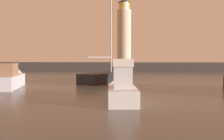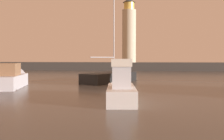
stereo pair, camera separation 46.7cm
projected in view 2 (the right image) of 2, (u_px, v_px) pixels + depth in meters
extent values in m
plane|color=#4C4742|center=(117.00, 82.00, 30.57)|extent=(220.00, 220.00, 0.00)
cube|color=#423F3D|center=(134.00, 66.00, 59.23)|extent=(64.92, 4.03, 1.68)
cylinder|color=beige|center=(129.00, 36.00, 59.12)|extent=(2.91, 2.91, 11.05)
cylinder|color=#F2CC59|center=(129.00, 6.00, 58.85)|extent=(2.18, 2.18, 1.55)
cone|color=#33383D|center=(129.00, 0.00, 58.80)|extent=(2.62, 2.62, 0.88)
cube|color=white|center=(121.00, 94.00, 16.68)|extent=(2.25, 5.24, 0.91)
cone|color=white|center=(120.00, 88.00, 19.62)|extent=(1.73, 1.64, 1.55)
cube|color=silver|center=(121.00, 77.00, 15.97)|extent=(1.22, 1.67, 1.23)
cube|color=silver|center=(121.00, 63.00, 15.94)|extent=(1.35, 1.84, 0.43)
cube|color=silver|center=(8.00, 81.00, 24.67)|extent=(3.75, 6.41, 1.12)
cone|color=silver|center=(17.00, 78.00, 28.23)|extent=(2.68, 2.58, 2.23)
cube|color=#8C6647|center=(7.00, 69.00, 24.31)|extent=(2.39, 2.73, 1.04)
cube|color=black|center=(110.00, 77.00, 30.26)|extent=(5.35, 8.05, 1.05)
cylinder|color=#B7B7BC|center=(114.00, 31.00, 30.69)|extent=(0.12, 0.12, 9.15)
cylinder|color=#B7B7BC|center=(103.00, 57.00, 29.02)|extent=(1.87, 3.94, 0.09)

